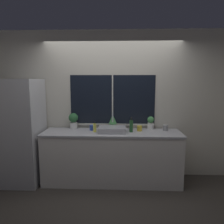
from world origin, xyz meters
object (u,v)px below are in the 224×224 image
Objects in this scene: potted_plant_left at (73,120)px; mug_grey at (165,128)px; bottle_tall at (131,126)px; mug_yellow at (139,128)px; refrigerator at (20,132)px; mug_blue at (92,128)px; soap_bottle at (95,127)px; potted_plant_right at (151,123)px; potted_plant_center at (113,121)px; sink at (112,129)px.

potted_plant_left is 3.00× the size of mug_grey.
bottle_tall is 0.18m from mug_yellow.
refrigerator reaches higher than mug_blue.
mug_yellow is (0.78, 0.11, -0.03)m from soap_bottle.
potted_plant_right is at bearing 31.61° from bottle_tall.
potted_plant_center is 1.11× the size of potted_plant_right.
bottle_tall is at bearing -150.56° from mug_yellow.
refrigerator is 18.91× the size of mug_grey.
refrigerator is 2.32m from potted_plant_right.
bottle_tall is at bearing 3.58° from sink.
mug_yellow is 0.97× the size of mug_grey.
potted_plant_left is 3.10× the size of mug_blue.
potted_plant_left is at bearing 173.45° from mug_yellow.
sink is 5.00× the size of mug_blue.
potted_plant_center is at bearing 18.51° from mug_blue.
refrigerator reaches higher than potted_plant_right.
mug_grey reaches higher than mug_yellow.
sink reaches higher than mug_yellow.
sink is at bearing -18.57° from mug_blue.
bottle_tall is 2.82× the size of mug_yellow.
potted_plant_right reaches higher than mug_grey.
bottle_tall reaches higher than mug_yellow.
soap_bottle is (0.42, -0.25, -0.08)m from potted_plant_left.
potted_plant_left is 1.50× the size of soap_bottle.
potted_plant_left is (-0.73, 0.24, 0.12)m from sink.
refrigerator is 2.56m from mug_grey.
mug_grey is (0.62, 0.14, -0.06)m from bottle_tall.
potted_plant_left is 1.09× the size of potted_plant_center.
sink is 2.42× the size of soap_bottle.
bottle_tall is at bearing 1.29° from refrigerator.
potted_plant_left is 1.08m from bottle_tall.
refrigerator is 6.31× the size of potted_plant_left.
bottle_tall is (-0.36, -0.22, -0.01)m from potted_plant_right.
mug_grey is (0.47, 0.06, 0.00)m from mug_yellow.
soap_bottle is at bearing -64.36° from mug_blue.
mug_grey is (0.95, 0.16, 0.00)m from sink.
sink is 1.77× the size of bottle_tall.
mug_blue is at bearing 6.66° from refrigerator.
refrigerator is 9.47× the size of soap_bottle.
sink is at bearing -160.55° from potted_plant_right.
sink is 0.78m from potted_plant_left.
refrigerator reaches higher than bottle_tall.
mug_blue is 1.31m from mug_grey.
potted_plant_left is at bearing 149.69° from soap_bottle.
mug_yellow is at bearing -16.14° from potted_plant_center.
potted_plant_right is (2.30, 0.27, 0.12)m from refrigerator.
soap_bottle is at bearing -172.43° from mug_grey.
potted_plant_left is 1.68m from mug_grey.
refrigerator is 1.64m from potted_plant_center.
sink reaches higher than potted_plant_left.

